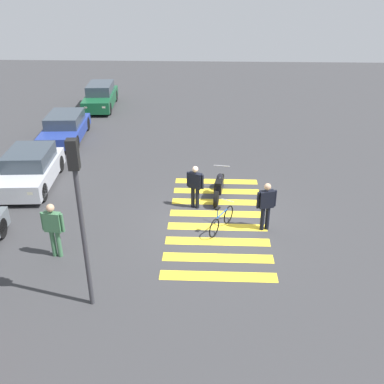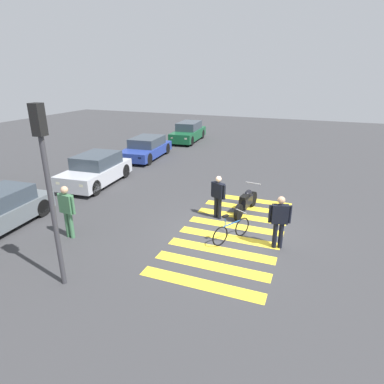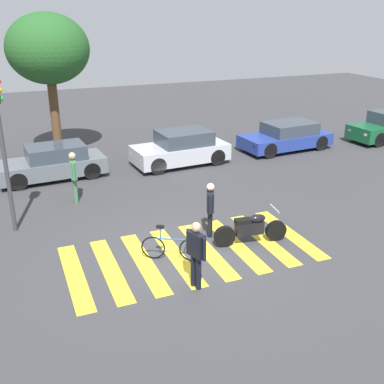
% 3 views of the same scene
% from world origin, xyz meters
% --- Properties ---
extents(ground_plane, '(60.00, 60.00, 0.00)m').
position_xyz_m(ground_plane, '(0.00, 0.00, 0.00)').
color(ground_plane, '#38383A').
extents(police_motorcycle, '(2.15, 0.63, 1.02)m').
position_xyz_m(police_motorcycle, '(1.76, -0.08, 0.45)').
color(police_motorcycle, black).
rests_on(police_motorcycle, ground_plane).
extents(leaning_bicycle, '(1.48, 0.84, 0.99)m').
position_xyz_m(leaning_bicycle, '(-0.62, -0.13, 0.37)').
color(leaning_bicycle, black).
rests_on(leaning_bicycle, ground_plane).
extents(officer_on_foot, '(0.33, 0.66, 1.71)m').
position_xyz_m(officer_on_foot, '(-0.53, -1.57, 0.98)').
color(officer_on_foot, black).
rests_on(officer_on_foot, ground_plane).
extents(officer_by_motorcycle, '(0.37, 0.62, 1.64)m').
position_xyz_m(officer_by_motorcycle, '(0.90, 0.80, 0.93)').
color(officer_by_motorcycle, black).
rests_on(officer_by_motorcycle, ground_plane).
extents(pedestrian_bystander, '(0.26, 0.70, 1.79)m').
position_xyz_m(pedestrian_bystander, '(-2.33, 4.89, 1.03)').
color(pedestrian_bystander, '#3F724C').
rests_on(pedestrian_bystander, ground_plane).
extents(crosswalk_stripes, '(6.75, 3.36, 0.01)m').
position_xyz_m(crosswalk_stripes, '(0.00, 0.00, 0.00)').
color(crosswalk_stripes, yellow).
rests_on(crosswalk_stripes, ground_plane).
extents(car_silver_sedan, '(4.13, 2.13, 1.45)m').
position_xyz_m(car_silver_sedan, '(2.54, 7.47, 0.69)').
color(car_silver_sedan, black).
rests_on(car_silver_sedan, ground_plane).
extents(car_blue_hatchback, '(4.42, 2.16, 1.30)m').
position_xyz_m(car_blue_hatchback, '(7.96, 7.71, 0.63)').
color(car_blue_hatchback, black).
rests_on(car_blue_hatchback, ground_plane).
extents(car_green_compact, '(4.59, 1.98, 1.48)m').
position_xyz_m(car_green_compact, '(13.86, 7.23, 0.71)').
color(car_green_compact, black).
rests_on(car_green_compact, ground_plane).
extents(traffic_light_pole, '(0.34, 0.26, 4.54)m').
position_xyz_m(traffic_light_pole, '(-4.38, 3.31, 3.02)').
color(traffic_light_pole, '#38383D').
rests_on(traffic_light_pole, ground_plane).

